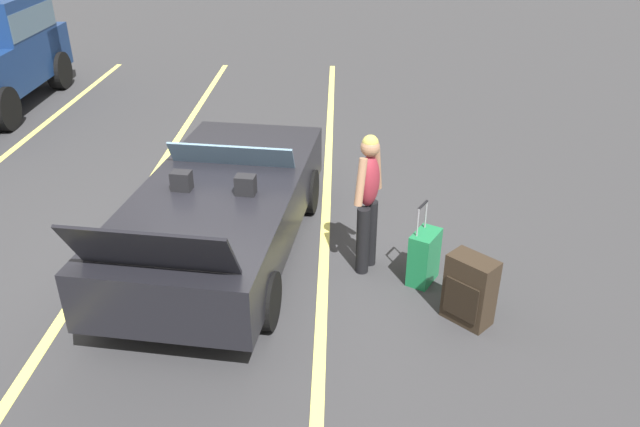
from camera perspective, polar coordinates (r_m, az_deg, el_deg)
name	(u,v)px	position (r m, az deg, el deg)	size (l,w,h in m)	color
ground_plane	(225,254)	(7.63, -8.74, -3.69)	(80.00, 80.00, 0.00)	#333335
lot_line_near	(324,255)	(7.51, 0.38, -3.88)	(18.00, 0.12, 0.01)	#EAE066
lot_line_mid	(105,252)	(8.03, -19.30, -3.37)	(18.00, 0.12, 0.01)	#EAE066
convertible_car	(227,203)	(7.51, -8.64, 0.94)	(4.39, 2.25, 1.50)	black
suitcase_large_black	(470,290)	(6.44, 13.67, -6.91)	(0.53, 0.54, 0.74)	#2D2319
suitcase_medium_bright	(424,257)	(6.99, 9.59, -3.98)	(0.47, 0.41, 0.96)	#19723F
traveler_person	(368,196)	(6.85, 4.48, 1.59)	(0.57, 0.36, 1.65)	black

